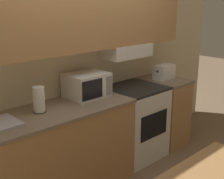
{
  "coord_description": "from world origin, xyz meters",
  "views": [
    {
      "loc": [
        -2.09,
        -2.83,
        1.98
      ],
      "look_at": [
        0.05,
        -0.58,
        1.08
      ],
      "focal_mm": 50.0,
      "sensor_mm": 36.0,
      "label": 1
    }
  ],
  "objects": [
    {
      "name": "toaster",
      "position": [
        1.28,
        -0.32,
        1.03
      ],
      "size": [
        0.29,
        0.18,
        0.2
      ],
      "color": "white",
      "rests_on": "lower_counter_right_stub"
    },
    {
      "name": "paper_towel_roll",
      "position": [
        -0.64,
        -0.29,
        1.06
      ],
      "size": [
        0.13,
        0.13,
        0.25
      ],
      "color": "black",
      "rests_on": "lower_counter_main"
    },
    {
      "name": "stove_range",
      "position": [
        0.69,
        -0.33,
        0.47
      ],
      "size": [
        0.69,
        0.65,
        0.93
      ],
      "color": "white",
      "rests_on": "ground_plane"
    },
    {
      "name": "lower_counter_right_stub",
      "position": [
        1.27,
        -0.33,
        0.47
      ],
      "size": [
        0.47,
        0.68,
        0.93
      ],
      "color": "tan",
      "rests_on": "ground_plane"
    },
    {
      "name": "lower_counter_main",
      "position": [
        -0.58,
        -0.33,
        0.47
      ],
      "size": [
        1.84,
        0.68,
        0.93
      ],
      "color": "tan",
      "rests_on": "ground_plane"
    },
    {
      "name": "microwave",
      "position": [
        0.01,
        -0.22,
        1.06
      ],
      "size": [
        0.44,
        0.37,
        0.27
      ],
      "color": "white",
      "rests_on": "lower_counter_main"
    },
    {
      "name": "wall_back",
      "position": [
        0.02,
        -0.06,
        1.5
      ],
      "size": [
        5.39,
        0.38,
        2.55
      ],
      "color": "beige",
      "rests_on": "ground_plane"
    },
    {
      "name": "ground_plane",
      "position": [
        0.0,
        0.0,
        0.0
      ],
      "size": [
        16.0,
        16.0,
        0.0
      ],
      "primitive_type": "plane",
      "color": "#7F664C"
    }
  ]
}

